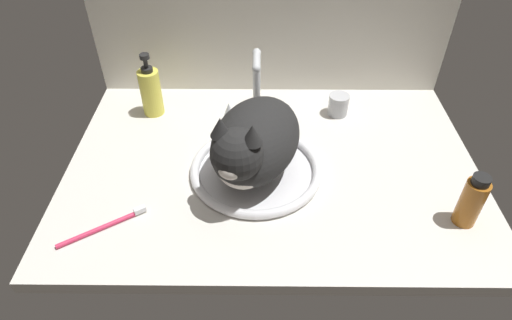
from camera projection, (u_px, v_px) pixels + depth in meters
The scene contains 9 objects.
countertop at pixel (272, 169), 109.02cm from camera, with size 100.64×69.27×3.00cm, color silver.
backsplash_wall at pixel (271, 30), 122.68cm from camera, with size 100.64×2.40×43.63cm, color silver.
sink_basin at pixel (256, 169), 105.10cm from camera, with size 31.73×31.73×2.21cm.
faucet at pixel (257, 95), 115.97cm from camera, with size 18.49×11.00×21.64cm.
cat at pixel (253, 143), 97.20cm from camera, with size 27.30×39.39×20.68cm.
metal_jar at pixel (338, 105), 122.37cm from camera, with size 5.71×5.71×6.08cm.
amber_bottle at pixel (472, 201), 90.11cm from camera, with size 4.80×4.80×12.97cm.
soap_pump_bottle at pixel (151, 91), 120.30cm from camera, with size 5.78×5.78×18.21cm.
toothbrush at pixel (105, 226), 92.20cm from camera, with size 16.83×11.41×1.70cm.
Camera 1 is at (-3.28, -80.80, 74.75)cm, focal length 30.60 mm.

